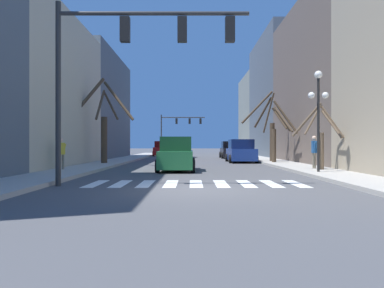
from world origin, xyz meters
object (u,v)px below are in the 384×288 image
at_px(street_lamp_right_corner, 320,101).
at_px(car_driving_toward_lane, 243,152).
at_px(car_parked_right_far, 164,149).
at_px(car_parked_left_mid, 185,150).
at_px(street_tree_right_far, 271,132).
at_px(car_parked_right_near, 179,152).
at_px(street_tree_left_far, 323,138).
at_px(traffic_signal_far, 180,125).
at_px(car_driving_away_lane, 232,150).
at_px(street_tree_right_mid, 105,123).
at_px(pedestrian_near_right_corner, 63,151).
at_px(street_tree_left_mid, 280,130).
at_px(traffic_signal_near, 131,49).
at_px(pedestrian_on_left_sidewalk, 316,149).
at_px(car_parked_right_mid, 178,155).

distance_m(street_lamp_right_corner, car_driving_toward_lane, 12.73).
height_order(car_driving_toward_lane, car_parked_right_far, car_driving_toward_lane).
xyz_separation_m(car_parked_left_mid, street_tree_right_far, (6.86, -12.23, 1.60)).
bearing_deg(car_parked_right_near, street_tree_left_far, 27.98).
xyz_separation_m(traffic_signal_far, car_driving_away_lane, (6.03, -16.67, -3.50)).
xyz_separation_m(car_driving_away_lane, street_tree_right_mid, (-9.97, -13.30, 2.04)).
bearing_deg(pedestrian_near_right_corner, car_driving_away_lane, 179.88).
bearing_deg(street_tree_right_far, street_lamp_right_corner, -90.28).
height_order(car_parked_left_mid, street_tree_right_mid, street_tree_right_mid).
bearing_deg(street_lamp_right_corner, street_tree_left_far, 67.70).
bearing_deg(street_tree_left_mid, traffic_signal_far, 105.96).
height_order(traffic_signal_near, pedestrian_on_left_sidewalk, traffic_signal_near).
distance_m(car_parked_right_mid, street_tree_right_far, 10.97).
relative_size(pedestrian_near_right_corner, street_tree_right_far, 0.30).
xyz_separation_m(street_lamp_right_corner, car_parked_left_mid, (-6.80, 23.51, -2.65)).
xyz_separation_m(traffic_signal_near, car_parked_right_near, (0.78, 20.89, -3.92)).
height_order(traffic_signal_near, street_tree_left_far, traffic_signal_near).
height_order(car_parked_right_far, street_tree_left_far, street_tree_left_far).
distance_m(street_tree_left_far, street_tree_right_far, 9.81).
xyz_separation_m(car_driving_toward_lane, car_driving_away_lane, (0.07, 8.93, -0.04)).
relative_size(traffic_signal_near, car_driving_toward_lane, 1.37).
xyz_separation_m(street_lamp_right_corner, car_parked_right_mid, (-6.70, 2.77, -2.61)).
xyz_separation_m(street_tree_left_far, street_tree_right_mid, (-12.50, 6.43, 1.10)).
xyz_separation_m(car_driving_toward_lane, car_parked_right_mid, (-4.71, -9.53, -0.00)).
xyz_separation_m(car_parked_left_mid, street_tree_left_far, (7.42, -22.00, 0.95)).
relative_size(car_driving_toward_lane, car_driving_away_lane, 1.07).
height_order(car_driving_away_lane, street_tree_left_mid, street_tree_left_mid).
bearing_deg(street_lamp_right_corner, car_driving_away_lane, 95.15).
distance_m(street_lamp_right_corner, street_tree_left_mid, 9.33).
xyz_separation_m(traffic_signal_near, pedestrian_near_right_corner, (-4.46, 6.11, -3.55)).
bearing_deg(street_lamp_right_corner, pedestrian_near_right_corner, 173.25).
relative_size(car_parked_right_mid, car_parked_right_near, 0.95).
bearing_deg(street_tree_right_far, car_parked_right_near, 145.61).
bearing_deg(car_driving_away_lane, street_lamp_right_corner, -174.85).
bearing_deg(car_parked_left_mid, car_driving_toward_lane, 23.27).
distance_m(traffic_signal_far, pedestrian_on_left_sidewalk, 36.61).
distance_m(traffic_signal_far, car_driving_away_lane, 18.06).
bearing_deg(car_parked_right_near, street_tree_left_mid, 46.90).
xyz_separation_m(street_lamp_right_corner, pedestrian_on_left_sidewalk, (0.60, 2.44, -2.27)).
height_order(traffic_signal_far, car_parked_left_mid, traffic_signal_far).
height_order(car_parked_left_mid, street_tree_right_far, street_tree_right_far).
height_order(street_lamp_right_corner, car_parked_right_mid, street_lamp_right_corner).
relative_size(car_driving_toward_lane, car_parked_right_near, 1.02).
bearing_deg(street_tree_right_mid, car_driving_away_lane, 53.14).
xyz_separation_m(pedestrian_on_left_sidewalk, street_tree_left_mid, (-0.36, 6.84, 1.24)).
height_order(pedestrian_near_right_corner, street_tree_left_far, street_tree_left_far).
bearing_deg(car_parked_right_far, car_parked_right_mid, -173.84).
bearing_deg(car_parked_left_mid, car_parked_right_near, -3.28).
xyz_separation_m(street_tree_right_mid, street_tree_right_far, (11.94, 3.34, -0.46)).
distance_m(street_lamp_right_corner, pedestrian_near_right_corner, 12.76).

